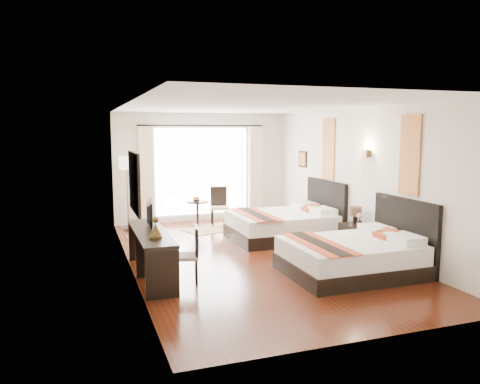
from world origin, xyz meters
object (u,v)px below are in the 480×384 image
object	(u,v)px
table_lamp	(355,213)
television	(147,213)
fruit_bowl	(196,200)
window_chair	(219,213)
side_table	(198,213)
bed_near	(355,255)
floor_lamp	(127,168)
bed_far	(285,224)
console_desk	(151,254)
vase	(359,224)
desk_chair	(187,265)
nightstand	(356,238)

from	to	relation	value
table_lamp	television	size ratio (longest dim) A/B	0.52
fruit_bowl	window_chair	size ratio (longest dim) A/B	0.21
side_table	fruit_bowl	bearing A→B (deg)	-156.14
bed_near	floor_lamp	bearing A→B (deg)	124.07
bed_far	console_desk	size ratio (longest dim) A/B	1.01
bed_near	vase	bearing A→B (deg)	54.14
floor_lamp	fruit_bowl	xyz separation A→B (m)	(1.66, -0.05, -0.84)
table_lamp	floor_lamp	distance (m)	5.33
desk_chair	bed_near	bearing A→B (deg)	-178.65
table_lamp	window_chair	size ratio (longest dim) A/B	0.40
bed_far	nightstand	world-z (taller)	bed_far
television	nightstand	bearing A→B (deg)	-86.61
console_desk	fruit_bowl	xyz separation A→B (m)	(1.68, 3.72, 0.27)
bed_near	side_table	size ratio (longest dim) A/B	3.46
desk_chair	television	bearing A→B (deg)	-51.73
bed_far	floor_lamp	bearing A→B (deg)	147.41
bed_near	side_table	distance (m)	4.92
desk_chair	side_table	bearing A→B (deg)	-94.28
table_lamp	fruit_bowl	bearing A→B (deg)	125.00
fruit_bowl	bed_far	bearing A→B (deg)	-52.54
table_lamp	television	bearing A→B (deg)	177.47
table_lamp	television	distance (m)	4.03
vase	console_desk	distance (m)	4.02
nightstand	window_chair	size ratio (longest dim) A/B	0.60
vase	console_desk	xyz separation A→B (m)	(-4.01, -0.15, -0.19)
television	floor_lamp	distance (m)	3.29
console_desk	desk_chair	distance (m)	0.67
bed_near	television	world-z (taller)	bed_near
bed_near	console_desk	xyz separation A→B (m)	(-3.22, 0.95, 0.06)
nightstand	floor_lamp	bearing A→B (deg)	138.50
nightstand	floor_lamp	world-z (taller)	floor_lamp
bed_far	fruit_bowl	distance (m)	2.50
nightstand	side_table	distance (m)	4.17
window_chair	table_lamp	bearing A→B (deg)	39.41
television	bed_far	bearing A→B (deg)	-61.55
bed_near	desk_chair	world-z (taller)	bed_near
table_lamp	floor_lamp	size ratio (longest dim) A/B	0.21
console_desk	desk_chair	size ratio (longest dim) A/B	2.53
television	fruit_bowl	size ratio (longest dim) A/B	3.68
bed_near	table_lamp	xyz separation A→B (m)	(0.83, 1.29, 0.44)
table_lamp	window_chair	distance (m)	3.79
desk_chair	bed_far	bearing A→B (deg)	-129.01
table_lamp	vase	bearing A→B (deg)	-99.38
table_lamp	nightstand	bearing A→B (deg)	-111.70
television	console_desk	bearing A→B (deg)	-174.92
vase	window_chair	bearing A→B (deg)	116.75
television	fruit_bowl	world-z (taller)	television
table_lamp	console_desk	world-z (taller)	table_lamp
floor_lamp	window_chair	xyz separation A→B (m)	(2.23, -0.13, -1.20)
bed_far	floor_lamp	distance (m)	3.93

